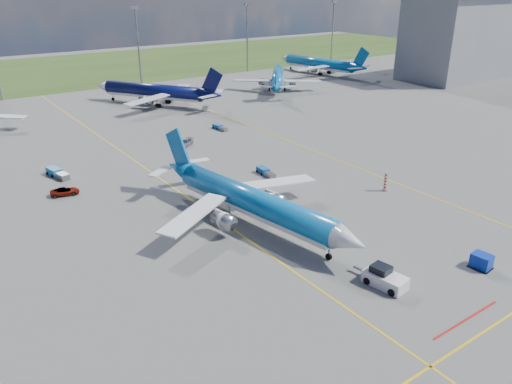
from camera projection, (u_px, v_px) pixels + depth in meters
ground at (283, 264)px, 56.79m from camera, size 400.00×400.00×0.00m
grass_strip at (12, 75)px, 169.62m from camera, size 400.00×80.00×0.01m
taxiway_lines at (175, 188)px, 77.71m from camera, size 60.25×160.00×0.02m
floodlight_masts at (71, 47)px, 139.91m from camera, size 202.20×0.50×22.70m
terminal_building at (463, 37)px, 160.37m from camera, size 42.00×22.00×26.00m
warning_post at (386, 182)px, 75.99m from camera, size 0.50×0.50×3.00m
bg_jet_n at (155, 105)px, 129.47m from camera, size 46.20×48.97×10.23m
bg_jet_ne at (277, 89)px, 148.07m from camera, size 44.53×45.81×9.55m
bg_jet_ene at (319, 74)px, 172.15m from camera, size 35.52×43.01×10.10m
main_airliner at (254, 225)px, 65.89m from camera, size 34.03×41.34×9.75m
pushback_tug at (384, 278)px, 52.59m from camera, size 3.01×6.40×2.13m
uld_container at (481, 261)px, 55.80m from camera, size 1.91×2.28×1.68m
service_car_b at (65, 191)px, 74.86m from camera, size 4.49×2.82×1.16m
service_car_c at (186, 143)px, 97.19m from camera, size 4.43×3.92×1.23m
baggage_tug_w at (266, 172)px, 82.61m from camera, size 1.72×4.73×1.04m
baggage_tug_c at (57, 173)px, 81.94m from camera, size 2.58×5.70×1.24m
baggage_tug_e at (220, 128)px, 107.75m from camera, size 1.45×4.39×0.97m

